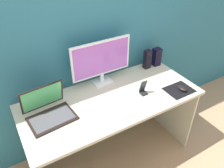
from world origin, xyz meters
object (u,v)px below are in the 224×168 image
at_px(speaker_near_monitor, 147,59).
at_px(mouse, 182,88).
at_px(monitor, 101,60).
at_px(speaker_right, 156,57).
at_px(keyboard_external, 126,112).
at_px(laptop, 49,111).
at_px(phone_in_dock, 143,89).

relative_size(speaker_near_monitor, mouse, 1.97).
bearing_deg(mouse, speaker_near_monitor, 93.46).
bearing_deg(monitor, speaker_right, -0.19).
xyz_separation_m(speaker_right, keyboard_external, (-0.69, -0.47, -0.09)).
height_order(speaker_near_monitor, laptop, laptop).
height_order(keyboard_external, mouse, mouse).
relative_size(monitor, phone_in_dock, 4.20).
bearing_deg(laptop, monitor, 19.22).
height_order(speaker_near_monitor, keyboard_external, speaker_near_monitor).
bearing_deg(monitor, laptop, -160.78).
height_order(monitor, speaker_near_monitor, monitor).
height_order(speaker_right, keyboard_external, speaker_right).
relative_size(laptop, mouse, 3.70).
relative_size(speaker_right, phone_in_dock, 1.37).
distance_m(speaker_near_monitor, laptop, 1.12).
relative_size(speaker_right, speaker_near_monitor, 0.96).
bearing_deg(phone_in_dock, speaker_right, 38.61).
relative_size(speaker_near_monitor, keyboard_external, 0.51).
distance_m(mouse, phone_in_dock, 0.37).
distance_m(speaker_right, laptop, 1.24).
distance_m(speaker_right, speaker_near_monitor, 0.12).
xyz_separation_m(monitor, speaker_right, (0.65, -0.00, -0.14)).
height_order(speaker_near_monitor, mouse, speaker_near_monitor).
xyz_separation_m(mouse, phone_in_dock, (-0.34, 0.14, 0.03)).
bearing_deg(phone_in_dock, speaker_near_monitor, 48.25).
relative_size(keyboard_external, mouse, 3.86).
xyz_separation_m(monitor, phone_in_dock, (0.23, -0.34, -0.19)).
distance_m(speaker_right, mouse, 0.49).
bearing_deg(speaker_near_monitor, keyboard_external, -140.61).
bearing_deg(speaker_near_monitor, monitor, 179.77).
distance_m(keyboard_external, mouse, 0.60).
height_order(laptop, keyboard_external, laptop).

